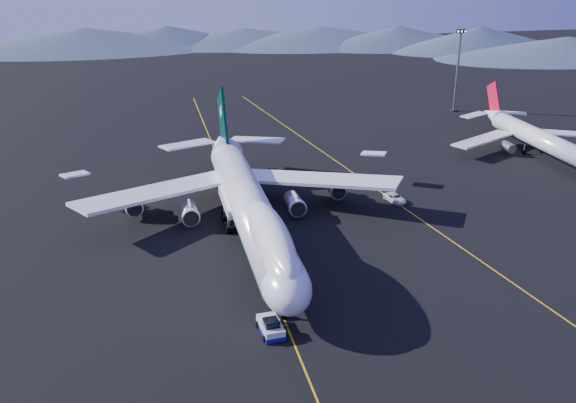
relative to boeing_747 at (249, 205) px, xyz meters
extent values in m
plane|color=black|center=(0.00, -0.03, -5.81)|extent=(500.00, 500.00, 0.00)
cube|color=#D19D0C|center=(0.00, -0.03, -5.80)|extent=(0.25, 220.00, 0.01)
cube|color=#D19D0C|center=(30.00, 9.97, -5.80)|extent=(28.08, 198.09, 0.01)
cone|color=#3C495C|center=(-40.81, 231.40, 0.19)|extent=(100.00, 100.00, 12.00)
cone|color=#3C495C|center=(36.76, 232.07, 0.19)|extent=(100.00, 100.00, 12.00)
cone|color=#3C495C|center=(110.33, 207.46, 0.19)|extent=(100.00, 100.00, 12.00)
cone|color=#3C495C|center=(171.87, 160.24, 0.19)|extent=(100.00, 100.00, 12.00)
cylinder|color=silver|center=(0.00, -0.03, -0.21)|extent=(6.50, 56.00, 6.50)
ellipsoid|color=silver|center=(0.00, -28.03, -0.21)|extent=(6.50, 10.40, 6.50)
ellipsoid|color=silver|center=(0.00, -18.53, 2.29)|extent=(5.13, 25.16, 5.85)
cube|color=black|center=(0.00, -30.03, 0.99)|extent=(3.60, 1.61, 1.29)
cone|color=silver|center=(0.00, 32.97, 0.59)|extent=(6.50, 12.00, 6.50)
cube|color=#033125|center=(0.00, 0.97, -1.11)|extent=(6.24, 60.00, 1.10)
cube|color=silver|center=(0.00, 5.47, -1.31)|extent=(7.50, 13.00, 1.60)
cube|color=silver|center=(-14.50, 11.47, -0.61)|extent=(30.62, 23.28, 2.83)
cube|color=silver|center=(14.50, 11.47, -0.61)|extent=(30.62, 23.28, 2.83)
cylinder|color=slate|center=(-9.50, 7.47, -3.41)|extent=(2.90, 5.50, 2.90)
cylinder|color=slate|center=(-19.00, 13.97, -3.41)|extent=(2.90, 5.50, 2.90)
cylinder|color=slate|center=(9.50, 7.47, -3.41)|extent=(2.90, 5.50, 2.90)
cylinder|color=slate|center=(19.00, 13.97, -3.41)|extent=(2.90, 5.50, 2.90)
cube|color=#033125|center=(0.00, 31.97, 5.59)|extent=(0.55, 14.11, 15.94)
cube|color=silver|center=(-7.50, 34.47, 0.99)|extent=(12.39, 9.47, 0.98)
cube|color=silver|center=(7.50, 34.47, 0.99)|extent=(12.39, 9.47, 0.98)
cylinder|color=black|center=(0.00, -26.53, -5.26)|extent=(0.90, 1.10, 1.10)
cube|color=silver|center=(-2.32, -29.53, -4.96)|extent=(2.89, 5.19, 1.25)
cube|color=navy|center=(-2.32, -29.53, -5.42)|extent=(3.02, 5.42, 0.57)
cube|color=black|center=(-2.32, -29.53, -4.05)|extent=(1.96, 1.96, 1.02)
cylinder|color=silver|center=(73.81, 29.57, -1.69)|extent=(4.35, 36.66, 4.35)
cone|color=silver|center=(73.81, 51.33, -1.23)|extent=(4.35, 8.02, 4.35)
cube|color=silver|center=(62.35, 35.29, -2.61)|extent=(19.24, 12.99, 0.40)
cube|color=silver|center=(85.26, 35.29, -2.61)|extent=(19.24, 12.99, 0.40)
cylinder|color=slate|center=(67.51, 32.43, -3.98)|extent=(2.18, 4.01, 2.18)
cylinder|color=slate|center=(80.11, 32.43, -3.98)|extent=(2.18, 4.01, 2.18)
cube|color=#B1102A|center=(73.81, 51.90, 3.12)|extent=(0.40, 7.81, 9.23)
imported|color=silver|center=(30.00, 9.56, -5.05)|extent=(3.50, 5.85, 1.52)
cylinder|color=black|center=(74.84, 75.31, -5.63)|extent=(2.22, 2.22, 0.37)
cylinder|color=slate|center=(74.84, 75.31, 5.74)|extent=(0.65, 0.65, 23.11)
cube|color=black|center=(74.84, 75.31, 17.57)|extent=(2.96, 0.74, 1.11)
camera|label=1|loc=(-15.65, -98.25, 40.00)|focal=40.00mm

